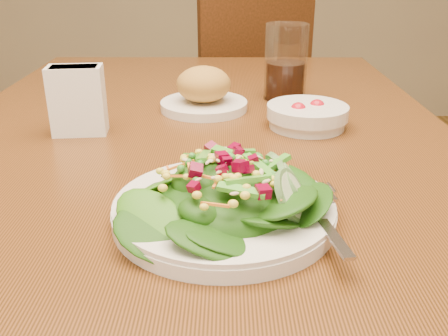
{
  "coord_description": "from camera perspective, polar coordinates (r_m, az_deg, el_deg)",
  "views": [
    {
      "loc": [
        0.05,
        -0.77,
        1.04
      ],
      "look_at": [
        0.05,
        -0.24,
        0.81
      ],
      "focal_mm": 40.0,
      "sensor_mm": 36.0,
      "label": 1
    }
  ],
  "objects": [
    {
      "name": "napkin_holder",
      "position": [
        0.88,
        -16.41,
        7.61
      ],
      "size": [
        0.09,
        0.06,
        0.12
      ],
      "rotation": [
        0.0,
        0.0,
        0.1
      ],
      "color": "white",
      "rests_on": "dining_table"
    },
    {
      "name": "salad_plate",
      "position": [
        0.58,
        0.9,
        -3.35
      ],
      "size": [
        0.26,
        0.26,
        0.07
      ],
      "rotation": [
        0.0,
        0.0,
        0.24
      ],
      "color": "silver",
      "rests_on": "dining_table"
    },
    {
      "name": "bread_plate",
      "position": [
        0.98,
        -2.33,
        8.64
      ],
      "size": [
        0.17,
        0.17,
        0.09
      ],
      "color": "silver",
      "rests_on": "dining_table"
    },
    {
      "name": "tomato_bowl",
      "position": [
        0.9,
        9.48,
        5.92
      ],
      "size": [
        0.14,
        0.14,
        0.05
      ],
      "color": "silver",
      "rests_on": "dining_table"
    },
    {
      "name": "drinking_glass",
      "position": [
        1.06,
        7.05,
        11.32
      ],
      "size": [
        0.09,
        0.09,
        0.15
      ],
      "color": "silver",
      "rests_on": "dining_table"
    },
    {
      "name": "dining_table",
      "position": [
        0.87,
        -3.17,
        -3.08
      ],
      "size": [
        0.9,
        1.4,
        0.75
      ],
      "color": "brown",
      "rests_on": "ground_plane"
    },
    {
      "name": "chair_far",
      "position": [
        1.85,
        1.87,
        5.96
      ],
      "size": [
        0.55,
        0.55,
        0.91
      ],
      "rotation": [
        0.0,
        0.0,
        3.54
      ],
      "color": "#4A220E",
      "rests_on": "ground_plane"
    }
  ]
}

